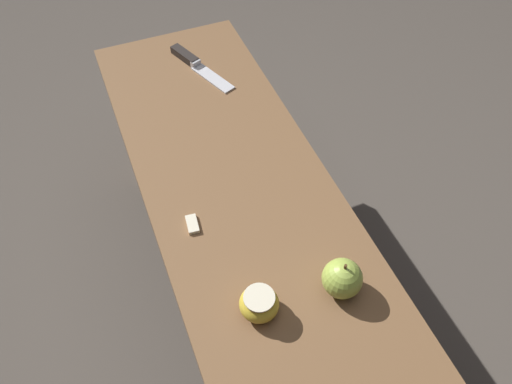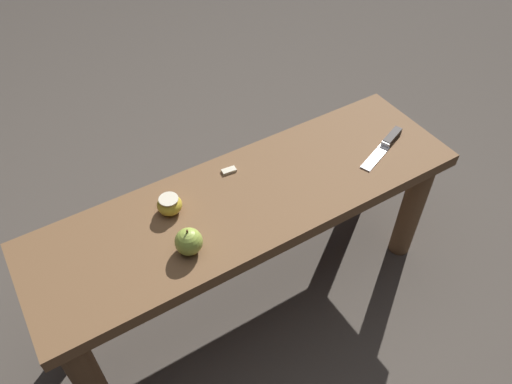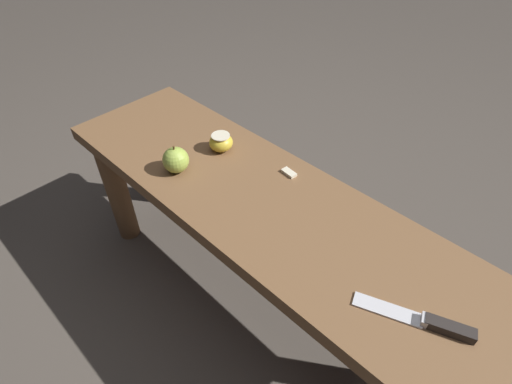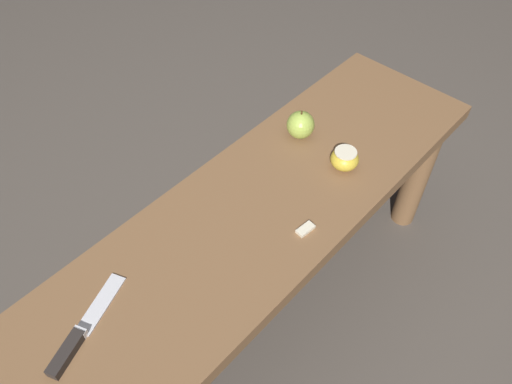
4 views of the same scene
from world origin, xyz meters
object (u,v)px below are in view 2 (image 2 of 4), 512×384
Objects in this scene: wooden_bench at (250,220)px; apple_whole at (189,242)px; apple_cut at (170,205)px; knife at (387,143)px.

apple_whole is at bearing 20.33° from wooden_bench.
apple_whole is 1.17× the size of apple_cut.
apple_whole reaches higher than apple_cut.
apple_whole reaches higher than knife.
apple_whole reaches higher than wooden_bench.
apple_whole is (0.70, 0.05, 0.03)m from knife.
apple_cut is (-0.01, -0.15, -0.01)m from apple_whole.
apple_cut is (0.21, -0.06, 0.13)m from wooden_bench.
apple_whole is at bearing 84.40° from apple_cut.
wooden_bench is at bearing -159.67° from apple_whole.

